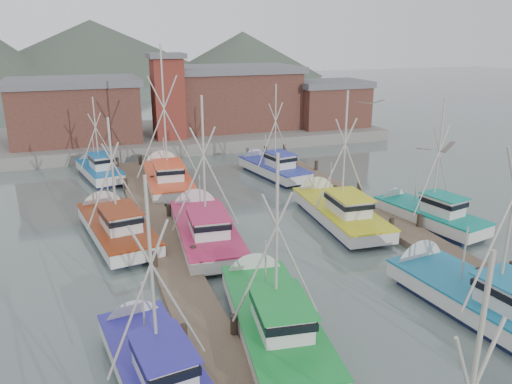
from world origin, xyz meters
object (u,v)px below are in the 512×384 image
object	(u,v)px
boat_8	(204,228)
boat_12	(167,177)
lookout_tower	(168,96)
boat_4	(271,315)

from	to	relation	value
boat_8	boat_12	world-z (taller)	boat_12
boat_8	lookout_tower	bearing A→B (deg)	88.91
boat_4	boat_8	bearing A→B (deg)	99.25
lookout_tower	boat_12	bearing A→B (deg)	-101.77
lookout_tower	boat_12	distance (m)	14.00
boat_8	boat_4	bearing A→B (deg)	-83.64
lookout_tower	boat_12	size ratio (longest dim) A/B	0.72
boat_4	lookout_tower	bearing A→B (deg)	93.98
boat_4	boat_12	bearing A→B (deg)	98.76
boat_4	boat_12	size ratio (longest dim) A/B	0.82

